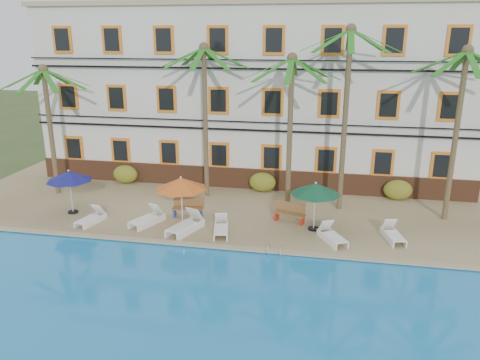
% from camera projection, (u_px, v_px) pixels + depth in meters
% --- Properties ---
extents(ground, '(100.00, 100.00, 0.00)m').
position_uv_depth(ground, '(217.00, 243.00, 20.50)').
color(ground, '#384C23').
rests_on(ground, ground).
extents(pool_deck, '(30.00, 12.00, 0.25)m').
position_uv_depth(pool_deck, '(239.00, 202.00, 25.15)').
color(pool_deck, tan).
rests_on(pool_deck, ground).
extents(swimming_pool, '(26.00, 12.00, 0.20)m').
position_uv_depth(swimming_pool, '(162.00, 339.00, 13.91)').
color(swimming_pool, '#1B85D1').
rests_on(swimming_pool, ground).
extents(pool_coping, '(30.00, 0.35, 0.06)m').
position_uv_depth(pool_coping, '(212.00, 246.00, 19.57)').
color(pool_coping, tan).
rests_on(pool_coping, pool_deck).
extents(hotel_building, '(25.40, 6.44, 10.22)m').
position_uv_depth(hotel_building, '(254.00, 92.00, 28.24)').
color(hotel_building, silver).
rests_on(hotel_building, pool_deck).
extents(palm_a, '(4.60, 4.60, 7.03)m').
position_uv_depth(palm_a, '(48.00, 111.00, 24.80)').
color(palm_a, brown).
rests_on(palm_a, pool_deck).
extents(palm_b, '(4.60, 4.60, 8.12)m').
position_uv_depth(palm_b, '(205.00, 100.00, 24.21)').
color(palm_b, brown).
rests_on(palm_b, pool_deck).
extents(palm_c, '(4.60, 4.60, 7.69)m').
position_uv_depth(palm_c, '(290.00, 110.00, 22.59)').
color(palm_c, brown).
rests_on(palm_c, pool_deck).
extents(palm_d, '(4.60, 4.60, 8.97)m').
position_uv_depth(palm_d, '(347.00, 96.00, 22.12)').
color(palm_d, brown).
rests_on(palm_d, pool_deck).
extents(palm_e, '(4.60, 4.60, 8.09)m').
position_uv_depth(palm_e, '(459.00, 111.00, 20.97)').
color(palm_e, brown).
rests_on(palm_e, pool_deck).
extents(shrub_left, '(1.50, 0.90, 1.10)m').
position_uv_depth(shrub_left, '(125.00, 174.00, 27.72)').
color(shrub_left, '#325C1A').
rests_on(shrub_left, pool_deck).
extents(shrub_mid, '(1.50, 0.90, 1.10)m').
position_uv_depth(shrub_mid, '(262.00, 182.00, 26.26)').
color(shrub_mid, '#325C1A').
rests_on(shrub_mid, pool_deck).
extents(shrub_right, '(1.50, 0.90, 1.10)m').
position_uv_depth(shrub_right, '(398.00, 190.00, 24.96)').
color(shrub_right, '#325C1A').
rests_on(shrub_right, pool_deck).
extents(umbrella_blue, '(2.22, 2.22, 2.23)m').
position_uv_depth(umbrella_blue, '(69.00, 176.00, 22.73)').
color(umbrella_blue, black).
rests_on(umbrella_blue, pool_deck).
extents(umbrella_red, '(2.40, 2.40, 2.40)m').
position_uv_depth(umbrella_red, '(181.00, 184.00, 21.10)').
color(umbrella_red, black).
rests_on(umbrella_red, pool_deck).
extents(umbrella_green, '(2.27, 2.27, 2.28)m').
position_uv_depth(umbrella_green, '(315.00, 189.00, 20.72)').
color(umbrella_green, black).
rests_on(umbrella_green, pool_deck).
extents(lounger_a, '(0.95, 1.73, 0.77)m').
position_uv_depth(lounger_a, '(91.00, 218.00, 21.95)').
color(lounger_a, white).
rests_on(lounger_a, pool_deck).
extents(lounger_b, '(1.34, 1.95, 0.87)m').
position_uv_depth(lounger_b, '(148.00, 218.00, 21.84)').
color(lounger_b, white).
rests_on(lounger_b, pool_deck).
extents(lounger_c, '(1.39, 2.17, 0.97)m').
position_uv_depth(lounger_c, '(186.00, 225.00, 21.00)').
color(lounger_c, white).
rests_on(lounger_c, pool_deck).
extents(lounger_d, '(0.94, 1.79, 0.81)m').
position_uv_depth(lounger_d, '(221.00, 228.00, 20.83)').
color(lounger_d, white).
rests_on(lounger_d, pool_deck).
extents(lounger_e, '(1.37, 1.80, 0.81)m').
position_uv_depth(lounger_e, '(332.00, 235.00, 20.02)').
color(lounger_e, white).
rests_on(lounger_e, pool_deck).
extents(lounger_f, '(0.97, 1.77, 0.79)m').
position_uv_depth(lounger_f, '(393.00, 234.00, 20.17)').
color(lounger_f, white).
rests_on(lounger_f, pool_deck).
extents(bench_left, '(1.55, 0.69, 0.93)m').
position_uv_depth(bench_left, '(188.00, 207.00, 22.73)').
color(bench_left, olive).
rests_on(bench_left, pool_deck).
extents(bench_right, '(1.57, 0.90, 0.93)m').
position_uv_depth(bench_right, '(290.00, 212.00, 22.04)').
color(bench_right, olive).
rests_on(bench_right, pool_deck).
extents(pool_ladder, '(0.54, 0.74, 0.74)m').
position_uv_depth(pool_ladder, '(275.00, 253.00, 19.01)').
color(pool_ladder, silver).
rests_on(pool_ladder, ground).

